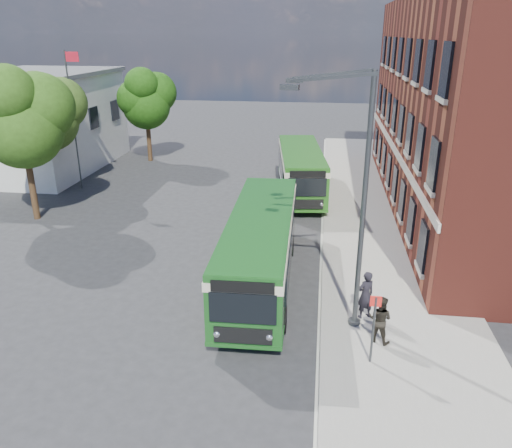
# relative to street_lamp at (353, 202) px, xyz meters

# --- Properties ---
(ground) EXTENTS (120.00, 120.00, 0.00)m
(ground) POSITION_rel_street_lamp_xyz_m (-4.84, 2.00, -4.79)
(ground) COLOR #29292B
(ground) RESTS_ON ground
(pavement) EXTENTS (6.00, 48.00, 0.15)m
(pavement) POSITION_rel_street_lamp_xyz_m (2.16, 10.00, -4.72)
(pavement) COLOR gray
(pavement) RESTS_ON ground
(kerb_line) EXTENTS (0.12, 48.00, 0.01)m
(kerb_line) POSITION_rel_street_lamp_xyz_m (-0.89, 10.00, -4.79)
(kerb_line) COLOR beige
(kerb_line) RESTS_ON ground
(brick_office) EXTENTS (12.10, 26.00, 14.20)m
(brick_office) POSITION_rel_street_lamp_xyz_m (9.16, 14.00, 2.18)
(brick_office) COLOR maroon
(brick_office) RESTS_ON ground
(white_building) EXTENTS (9.40, 13.40, 7.30)m
(white_building) POSITION_rel_street_lamp_xyz_m (-22.84, 20.00, -1.13)
(white_building) COLOR beige
(white_building) RESTS_ON ground
(flagpole) EXTENTS (0.95, 0.10, 9.00)m
(flagpole) POSITION_rel_street_lamp_xyz_m (-17.29, 15.00, 0.15)
(flagpole) COLOR #36393B
(flagpole) RESTS_ON ground
(street_lamp) EXTENTS (2.96, 2.38, 9.00)m
(street_lamp) POSITION_rel_street_lamp_xyz_m (0.00, 0.00, 0.00)
(street_lamp) COLOR #36393B
(street_lamp) RESTS_ON ground
(bus_stop_sign) EXTENTS (0.35, 0.08, 2.52)m
(bus_stop_sign) POSITION_rel_street_lamp_xyz_m (0.76, -2.20, -3.28)
(bus_stop_sign) COLOR #36393B
(bus_stop_sign) RESTS_ON ground
(bus_front) EXTENTS (2.89, 11.44, 3.02)m
(bus_front) POSITION_rel_street_lamp_xyz_m (-3.47, 3.11, -2.96)
(bus_front) COLOR #184D19
(bus_front) RESTS_ON ground
(bus_rear) EXTENTS (3.74, 9.99, 3.02)m
(bus_rear) POSITION_rel_street_lamp_xyz_m (-2.42, 15.67, -2.96)
(bus_rear) COLOR #225C18
(bus_rear) RESTS_ON ground
(pedestrian_a) EXTENTS (0.81, 0.73, 1.86)m
(pedestrian_a) POSITION_rel_street_lamp_xyz_m (0.73, 0.50, -3.71)
(pedestrian_a) COLOR black
(pedestrian_a) RESTS_ON pavement
(pedestrian_b) EXTENTS (1.02, 0.93, 1.70)m
(pedestrian_b) POSITION_rel_street_lamp_xyz_m (1.12, -0.99, -3.79)
(pedestrian_b) COLOR black
(pedestrian_b) RESTS_ON pavement
(tree_left) EXTENTS (5.09, 4.84, 8.59)m
(tree_left) POSITION_rel_street_lamp_xyz_m (-17.12, 9.00, 1.04)
(tree_left) COLOR #382214
(tree_left) RESTS_ON ground
(tree_mid) EXTENTS (4.66, 4.43, 7.86)m
(tree_mid) POSITION_rel_street_lamp_xyz_m (-18.67, 14.21, 0.54)
(tree_mid) COLOR #382214
(tree_mid) RESTS_ON ground
(tree_right) EXTENTS (4.47, 4.25, 7.54)m
(tree_right) POSITION_rel_street_lamp_xyz_m (-15.23, 23.21, 0.33)
(tree_right) COLOR #382214
(tree_right) RESTS_ON ground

